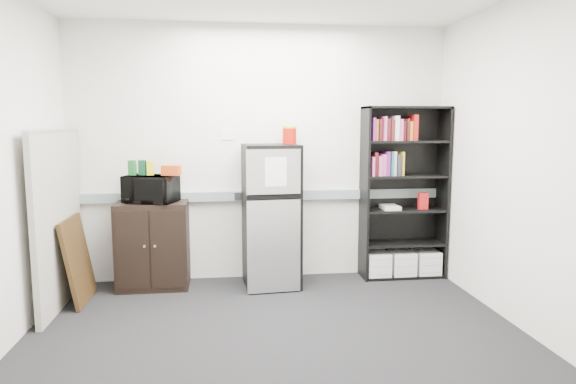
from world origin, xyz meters
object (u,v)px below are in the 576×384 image
object	(u,v)px
bookshelf	(403,194)
refrigerator	(271,216)
cabinet	(153,245)
cubicle_partition	(58,219)
microwave	(151,189)

from	to	relation	value
bookshelf	refrigerator	distance (m)	1.47
bookshelf	refrigerator	xyz separation A→B (m)	(-1.45, -0.14, -0.18)
cabinet	refrigerator	bearing A→B (deg)	-3.81
bookshelf	cubicle_partition	bearing A→B (deg)	-171.94
cabinet	microwave	xyz separation A→B (m)	(0.00, -0.02, 0.58)
cubicle_partition	refrigerator	bearing A→B (deg)	9.78
bookshelf	microwave	bearing A→B (deg)	-178.27
bookshelf	refrigerator	size ratio (longest dim) A/B	1.27
microwave	cabinet	bearing A→B (deg)	109.24
cubicle_partition	microwave	bearing A→B (deg)	27.63
cubicle_partition	microwave	world-z (taller)	cubicle_partition
bookshelf	microwave	xyz separation A→B (m)	(-2.66, -0.08, 0.11)
bookshelf	microwave	distance (m)	2.66
cubicle_partition	cabinet	distance (m)	0.96
cubicle_partition	bookshelf	bearing A→B (deg)	8.06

